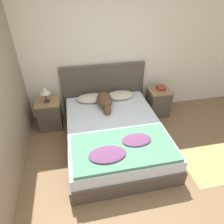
{
  "coord_description": "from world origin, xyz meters",
  "views": [
    {
      "loc": [
        -0.47,
        -1.58,
        2.5
      ],
      "look_at": [
        0.1,
        1.2,
        0.55
      ],
      "focal_mm": 32.0,
      "sensor_mm": 36.0,
      "label": 1
    }
  ],
  "objects_px": {
    "nightstand_right": "(158,102)",
    "dog": "(105,101)",
    "table_lamp": "(45,91)",
    "pillow_right": "(120,95)",
    "book_stack": "(160,88)",
    "nightstand_left": "(50,114)",
    "bed": "(114,134)",
    "pillow_left": "(91,98)"
  },
  "relations": [
    {
      "from": "nightstand_right",
      "to": "table_lamp",
      "type": "bearing_deg",
      "value": -179.62
    },
    {
      "from": "dog",
      "to": "table_lamp",
      "type": "distance_m",
      "value": 1.09
    },
    {
      "from": "pillow_right",
      "to": "nightstand_left",
      "type": "bearing_deg",
      "value": -177.28
    },
    {
      "from": "bed",
      "to": "table_lamp",
      "type": "height_order",
      "value": "table_lamp"
    },
    {
      "from": "pillow_right",
      "to": "book_stack",
      "type": "relative_size",
      "value": 2.55
    },
    {
      "from": "bed",
      "to": "pillow_left",
      "type": "height_order",
      "value": "pillow_left"
    },
    {
      "from": "bed",
      "to": "nightstand_left",
      "type": "relative_size",
      "value": 3.61
    },
    {
      "from": "nightstand_right",
      "to": "book_stack",
      "type": "distance_m",
      "value": 0.32
    },
    {
      "from": "pillow_left",
      "to": "dog",
      "type": "bearing_deg",
      "value": -46.57
    },
    {
      "from": "nightstand_left",
      "to": "dog",
      "type": "relative_size",
      "value": 0.82
    },
    {
      "from": "nightstand_left",
      "to": "book_stack",
      "type": "distance_m",
      "value": 2.25
    },
    {
      "from": "nightstand_left",
      "to": "dog",
      "type": "xyz_separation_m",
      "value": [
        1.05,
        -0.18,
        0.27
      ]
    },
    {
      "from": "bed",
      "to": "nightstand_right",
      "type": "bearing_deg",
      "value": 34.24
    },
    {
      "from": "pillow_right",
      "to": "book_stack",
      "type": "distance_m",
      "value": 0.83
    },
    {
      "from": "nightstand_left",
      "to": "pillow_left",
      "type": "relative_size",
      "value": 1.06
    },
    {
      "from": "bed",
      "to": "pillow_right",
      "type": "xyz_separation_m",
      "value": [
        0.3,
        0.83,
        0.29
      ]
    },
    {
      "from": "bed",
      "to": "nightstand_left",
      "type": "bearing_deg",
      "value": 145.76
    },
    {
      "from": "pillow_right",
      "to": "table_lamp",
      "type": "height_order",
      "value": "table_lamp"
    },
    {
      "from": "pillow_left",
      "to": "table_lamp",
      "type": "distance_m",
      "value": 0.87
    },
    {
      "from": "nightstand_left",
      "to": "pillow_right",
      "type": "bearing_deg",
      "value": 2.72
    },
    {
      "from": "pillow_right",
      "to": "dog",
      "type": "distance_m",
      "value": 0.44
    },
    {
      "from": "pillow_left",
      "to": "nightstand_left",
      "type": "bearing_deg",
      "value": -175.32
    },
    {
      "from": "dog",
      "to": "book_stack",
      "type": "relative_size",
      "value": 3.29
    },
    {
      "from": "dog",
      "to": "table_lamp",
      "type": "xyz_separation_m",
      "value": [
        -1.05,
        0.17,
        0.23
      ]
    },
    {
      "from": "pillow_right",
      "to": "book_stack",
      "type": "height_order",
      "value": "book_stack"
    },
    {
      "from": "nightstand_right",
      "to": "pillow_right",
      "type": "relative_size",
      "value": 1.06
    },
    {
      "from": "table_lamp",
      "to": "dog",
      "type": "bearing_deg",
      "value": -8.93
    },
    {
      "from": "bed",
      "to": "book_stack",
      "type": "bearing_deg",
      "value": 34.21
    },
    {
      "from": "nightstand_left",
      "to": "table_lamp",
      "type": "distance_m",
      "value": 0.51
    },
    {
      "from": "nightstand_left",
      "to": "table_lamp",
      "type": "xyz_separation_m",
      "value": [
        0.0,
        -0.01,
        0.51
      ]
    },
    {
      "from": "pillow_right",
      "to": "table_lamp",
      "type": "bearing_deg",
      "value": -176.67
    },
    {
      "from": "bed",
      "to": "nightstand_right",
      "type": "relative_size",
      "value": 3.61
    },
    {
      "from": "nightstand_right",
      "to": "pillow_left",
      "type": "bearing_deg",
      "value": 177.28
    },
    {
      "from": "nightstand_right",
      "to": "pillow_left",
      "type": "xyz_separation_m",
      "value": [
        -1.41,
        0.07,
        0.22
      ]
    },
    {
      "from": "bed",
      "to": "pillow_right",
      "type": "distance_m",
      "value": 0.92
    },
    {
      "from": "bed",
      "to": "book_stack",
      "type": "relative_size",
      "value": 9.73
    },
    {
      "from": "bed",
      "to": "book_stack",
      "type": "distance_m",
      "value": 1.4
    },
    {
      "from": "book_stack",
      "to": "dog",
      "type": "bearing_deg",
      "value": -171.31
    },
    {
      "from": "bed",
      "to": "table_lamp",
      "type": "distance_m",
      "value": 1.46
    },
    {
      "from": "bed",
      "to": "dog",
      "type": "relative_size",
      "value": 2.96
    },
    {
      "from": "nightstand_right",
      "to": "table_lamp",
      "type": "height_order",
      "value": "table_lamp"
    },
    {
      "from": "nightstand_right",
      "to": "dog",
      "type": "bearing_deg",
      "value": -171.29
    }
  ]
}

